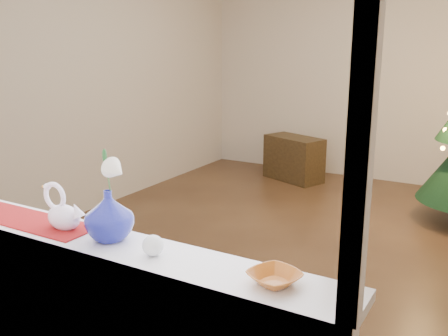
# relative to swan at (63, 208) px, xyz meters

# --- Properties ---
(ground) EXTENTS (5.00, 5.00, 0.00)m
(ground) POSITION_rel_swan_xyz_m (0.15, 2.36, -1.01)
(ground) COLOR #362316
(ground) RESTS_ON ground
(wall_back) EXTENTS (4.50, 0.10, 2.70)m
(wall_back) POSITION_rel_swan_xyz_m (0.15, 4.86, 0.34)
(wall_back) COLOR beige
(wall_back) RESTS_ON ground
(wall_front) EXTENTS (4.50, 0.10, 2.70)m
(wall_front) POSITION_rel_swan_xyz_m (0.15, -0.14, 0.34)
(wall_front) COLOR beige
(wall_front) RESTS_ON ground
(wall_left) EXTENTS (0.10, 5.00, 2.70)m
(wall_left) POSITION_rel_swan_xyz_m (-2.10, 2.36, 0.34)
(wall_left) COLOR beige
(wall_left) RESTS_ON ground
(windowsill) EXTENTS (2.20, 0.26, 0.04)m
(windowsill) POSITION_rel_swan_xyz_m (0.15, -0.01, -0.11)
(windowsill) COLOR white
(windowsill) RESTS_ON window_apron
(window_frame) EXTENTS (2.22, 0.06, 1.60)m
(window_frame) POSITION_rel_swan_xyz_m (0.15, -0.11, 0.69)
(window_frame) COLOR white
(window_frame) RESTS_ON windowsill
(runner) EXTENTS (0.70, 0.20, 0.01)m
(runner) POSITION_rel_swan_xyz_m (-0.23, -0.01, -0.09)
(runner) COLOR maroon
(runner) RESTS_ON windowsill
(swan) EXTENTS (0.24, 0.17, 0.19)m
(swan) POSITION_rel_swan_xyz_m (0.00, 0.00, 0.00)
(swan) COLOR white
(swan) RESTS_ON windowsill
(blue_vase) EXTENTS (0.28, 0.28, 0.23)m
(blue_vase) POSITION_rel_swan_xyz_m (0.24, 0.01, 0.02)
(blue_vase) COLOR #0C105E
(blue_vase) RESTS_ON windowsill
(lily) EXTENTS (0.13, 0.07, 0.17)m
(lily) POSITION_rel_swan_xyz_m (0.24, 0.01, 0.23)
(lily) COLOR beige
(lily) RESTS_ON blue_vase
(paperweight) EXTENTS (0.09, 0.09, 0.08)m
(paperweight) POSITION_rel_swan_xyz_m (0.48, -0.03, -0.05)
(paperweight) COLOR silver
(paperweight) RESTS_ON windowsill
(amber_dish) EXTENTS (0.18, 0.18, 0.03)m
(amber_dish) POSITION_rel_swan_xyz_m (0.96, -0.00, -0.08)
(amber_dish) COLOR #AA5719
(amber_dish) RESTS_ON windowsill
(side_table) EXTENTS (0.81, 0.61, 0.55)m
(side_table) POSITION_rel_swan_xyz_m (-0.74, 4.32, -0.74)
(side_table) COLOR black
(side_table) RESTS_ON ground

